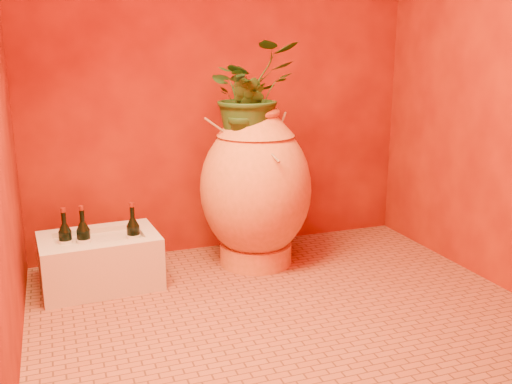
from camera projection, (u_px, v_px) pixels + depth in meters
name	position (u px, v px, depth m)	size (l,w,h in m)	color
floor	(281.00, 306.00, 2.95)	(2.50, 2.50, 0.00)	brown
wall_back	(223.00, 55.00, 3.55)	(2.50, 0.02, 2.50)	#610C05
wall_right	(500.00, 57.00, 3.05)	(0.02, 2.00, 2.50)	#610C05
amphora	(256.00, 188.00, 3.43)	(0.81, 0.81, 0.96)	orange
stone_basin	(100.00, 262.00, 3.18)	(0.66, 0.47, 0.30)	beige
wine_bottle_a	(84.00, 241.00, 3.11)	(0.08, 0.08, 0.31)	black
wine_bottle_b	(134.00, 237.00, 3.19)	(0.08, 0.08, 0.31)	black
wine_bottle_c	(66.00, 242.00, 3.10)	(0.07, 0.07, 0.30)	black
wall_tap	(272.00, 115.00, 3.68)	(0.06, 0.14, 0.15)	#B57429
plant_main	(250.00, 93.00, 3.30)	(0.53, 0.46, 0.59)	#20491A
plant_side	(246.00, 113.00, 3.22)	(0.22, 0.18, 0.40)	#20491A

